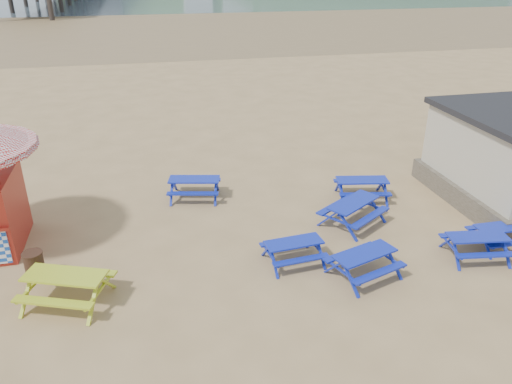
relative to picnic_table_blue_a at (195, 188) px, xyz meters
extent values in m
plane|color=tan|center=(1.73, -3.61, -0.37)|extent=(400.00, 400.00, 0.00)
plane|color=olive|center=(1.73, 51.39, -0.37)|extent=(400.00, 400.00, 0.00)
cube|color=#182EA0|center=(0.00, 0.00, 0.34)|extent=(1.87, 1.07, 0.05)
cube|color=#182EA0|center=(0.13, 0.57, 0.07)|extent=(1.77, 0.64, 0.05)
cube|color=#182EA0|center=(-0.13, -0.57, 0.07)|extent=(1.77, 0.64, 0.05)
cube|color=#182EA0|center=(5.72, -1.41, 0.35)|extent=(1.87, 1.02, 0.05)
cube|color=#182EA0|center=(5.83, -0.83, 0.07)|extent=(1.78, 0.59, 0.05)
cube|color=#182EA0|center=(5.60, -1.99, 0.07)|extent=(1.78, 0.59, 0.05)
cube|color=#182EA0|center=(4.67, -3.08, 0.40)|extent=(1.98, 1.65, 0.05)
cube|color=#182EA0|center=(4.32, -2.56, 0.10)|extent=(1.73, 1.25, 0.05)
cube|color=#182EA0|center=(5.01, -3.61, 0.10)|extent=(1.73, 1.25, 0.05)
cube|color=#182EA0|center=(2.18, -4.80, 0.28)|extent=(1.65, 0.76, 0.04)
cube|color=#182EA0|center=(2.13, -4.27, 0.03)|extent=(1.61, 0.37, 0.04)
cube|color=#182EA0|center=(2.23, -5.33, 0.03)|extent=(1.61, 0.37, 0.04)
cube|color=#182EA0|center=(7.28, -5.72, 0.30)|extent=(1.74, 0.89, 0.05)
cube|color=#182EA0|center=(7.36, -5.17, 0.04)|extent=(1.67, 0.48, 0.05)
cube|color=#182EA0|center=(7.19, -6.27, 0.04)|extent=(1.67, 0.48, 0.05)
cube|color=#182EA0|center=(8.37, -5.34, 0.27)|extent=(1.58, 0.64, 0.04)
cube|color=#182EA0|center=(8.38, -4.81, 0.02)|extent=(1.58, 0.25, 0.04)
cube|color=#84B21F|center=(-3.74, -5.26, 0.42)|extent=(2.10, 1.43, 0.05)
cube|color=#84B21F|center=(-3.50, -4.66, 0.12)|extent=(1.92, 0.98, 0.05)
cube|color=#84B21F|center=(-3.98, -5.87, 0.12)|extent=(1.92, 0.98, 0.05)
cylinder|color=#3A2216|center=(-4.69, -3.97, 0.01)|extent=(0.50, 0.50, 0.76)
cylinder|color=#3A2216|center=(-4.69, -3.97, 0.40)|extent=(0.53, 0.53, 0.04)
ellipsoid|color=#2D4C1E|center=(91.73, 226.39, -10.37)|extent=(264.00, 144.00, 108.00)
cube|color=#182EA0|center=(3.81, -5.86, 0.33)|extent=(1.85, 1.18, 0.05)
cube|color=#182EA0|center=(3.63, -5.31, 0.06)|extent=(1.72, 0.77, 0.05)
cube|color=#182EA0|center=(3.99, -6.41, 0.06)|extent=(1.72, 0.77, 0.05)
camera|label=1|loc=(-1.52, -16.08, 7.34)|focal=35.00mm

